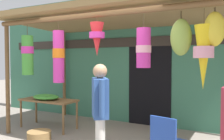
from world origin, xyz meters
TOP-DOWN VIEW (x-y plane):
  - shop_facade at (0.00, 2.45)m, footprint 9.46×0.29m
  - market_stall_canopy at (0.11, 1.05)m, footprint 5.11×2.49m
  - display_table at (-1.75, 0.95)m, footprint 1.41×0.61m
  - flower_heap_on_table at (-1.76, 0.89)m, footprint 0.69×0.48m
  - folding_chair at (1.39, -0.03)m, footprint 0.48×0.48m
  - wicker_basket_by_table at (-1.14, 0.02)m, footprint 0.46×0.46m
  - customer_foreground at (0.45, -0.33)m, footprint 0.42×0.49m

SIDE VIEW (x-z plane):
  - wicker_basket_by_table at x=-1.14m, z-range 0.00..0.25m
  - folding_chair at x=1.39m, z-range 0.08..0.92m
  - display_table at x=-1.75m, z-range 0.27..0.98m
  - flower_heap_on_table at x=-1.76m, z-range 0.70..0.83m
  - customer_foreground at x=0.45m, z-range 0.14..1.73m
  - shop_facade at x=0.00m, z-range 0.00..3.41m
  - market_stall_canopy at x=0.11m, z-range 1.05..3.73m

